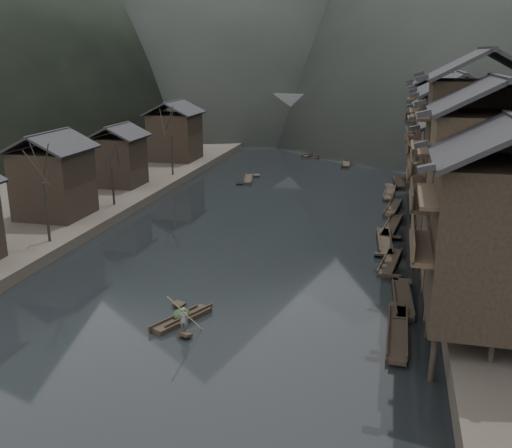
% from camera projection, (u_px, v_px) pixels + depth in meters
% --- Properties ---
extents(water, '(300.00, 300.00, 0.00)m').
position_uv_depth(water, '(227.00, 281.00, 42.70)').
color(water, black).
rests_on(water, ground).
extents(left_bank, '(40.00, 200.00, 1.20)m').
position_uv_depth(left_bank, '(83.00, 160.00, 87.69)').
color(left_bank, '#2D2823').
rests_on(left_bank, ground).
extents(stilt_houses, '(9.00, 67.60, 16.99)m').
position_uv_depth(stilt_houses, '(459.00, 135.00, 53.37)').
color(stilt_houses, black).
rests_on(stilt_houses, ground).
extents(left_houses, '(8.10, 53.20, 8.73)m').
position_uv_depth(left_houses, '(103.00, 152.00, 64.44)').
color(left_houses, black).
rests_on(left_houses, left_bank).
extents(bare_trees, '(3.72, 45.35, 7.43)m').
position_uv_depth(bare_trees, '(81.00, 163.00, 53.51)').
color(bare_trees, black).
rests_on(bare_trees, left_bank).
extents(moored_sampans, '(3.16, 49.89, 0.47)m').
position_uv_depth(moored_sampans, '(393.00, 231.00, 53.92)').
color(moored_sampans, black).
rests_on(moored_sampans, water).
extents(midriver_boats, '(14.76, 46.04, 0.45)m').
position_uv_depth(midriver_boats, '(302.00, 157.00, 92.15)').
color(midriver_boats, black).
rests_on(midriver_boats, water).
extents(stone_bridge, '(40.00, 6.00, 9.00)m').
position_uv_depth(stone_bridge, '(335.00, 115.00, 108.18)').
color(stone_bridge, '#4C4C4F').
rests_on(stone_bridge, ground).
extents(hero_sampan, '(2.88, 4.77, 0.43)m').
position_uv_depth(hero_sampan, '(182.00, 319.00, 36.26)').
color(hero_sampan, black).
rests_on(hero_sampan, water).
extents(cargo_heap, '(1.08, 1.41, 0.65)m').
position_uv_depth(cargo_heap, '(181.00, 309.00, 36.32)').
color(cargo_heap, black).
rests_on(cargo_heap, hero_sampan).
extents(boatman, '(0.60, 0.42, 1.57)m').
position_uv_depth(boatman, '(184.00, 316.00, 34.37)').
color(boatman, '#58585B').
rests_on(boatman, hero_sampan).
extents(bamboo_pole, '(1.61, 2.00, 3.07)m').
position_uv_depth(bamboo_pole, '(185.00, 280.00, 33.65)').
color(bamboo_pole, '#8C7A51').
rests_on(bamboo_pole, boatman).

